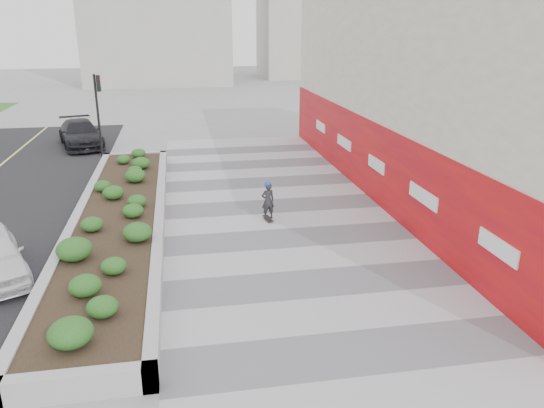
{
  "coord_description": "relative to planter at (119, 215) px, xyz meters",
  "views": [
    {
      "loc": [
        -3.39,
        -10.43,
        6.5
      ],
      "look_at": [
        -0.56,
        5.26,
        1.1
      ],
      "focal_mm": 35.0,
      "sensor_mm": 36.0,
      "label": 1
    }
  ],
  "objects": [
    {
      "name": "car_dark",
      "position": [
        -3.25,
        13.35,
        0.3
      ],
      "size": [
        3.3,
        5.35,
        1.45
      ],
      "primitive_type": "imported",
      "rotation": [
        0.0,
        0.0,
        0.28
      ],
      "color": "black",
      "rests_on": "ground"
    },
    {
      "name": "planter",
      "position": [
        0.0,
        0.0,
        0.0
      ],
      "size": [
        3.0,
        18.0,
        0.9
      ],
      "color": "#9E9EA0",
      "rests_on": "ground"
    },
    {
      "name": "building",
      "position": [
        12.48,
        1.98,
        3.56
      ],
      "size": [
        6.04,
        24.08,
        8.0
      ],
      "color": "beige",
      "rests_on": "ground"
    },
    {
      "name": "traffic_signal_near",
      "position": [
        -1.73,
        10.5,
        2.34
      ],
      "size": [
        0.33,
        0.28,
        4.2
      ],
      "color": "black",
      "rests_on": "ground"
    },
    {
      "name": "manhole_cover",
      "position": [
        6.0,
        -4.0,
        -0.42
      ],
      "size": [
        0.44,
        0.44,
        0.01
      ],
      "primitive_type": "cylinder",
      "color": "#595654",
      "rests_on": "ground"
    },
    {
      "name": "ground",
      "position": [
        5.5,
        -7.0,
        -0.42
      ],
      "size": [
        160.0,
        160.0,
        0.0
      ],
      "primitive_type": "plane",
      "color": "gray",
      "rests_on": "ground"
    },
    {
      "name": "skateboarder",
      "position": [
        5.06,
        -0.26,
        0.31
      ],
      "size": [
        0.52,
        0.74,
        1.43
      ],
      "rotation": [
        0.0,
        0.0,
        0.12
      ],
      "color": "beige",
      "rests_on": "ground"
    },
    {
      "name": "walkway",
      "position": [
        5.5,
        -4.0,
        -0.41
      ],
      "size": [
        8.0,
        36.0,
        0.01
      ],
      "primitive_type": "cube",
      "color": "#A8A8AD",
      "rests_on": "ground"
    }
  ]
}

